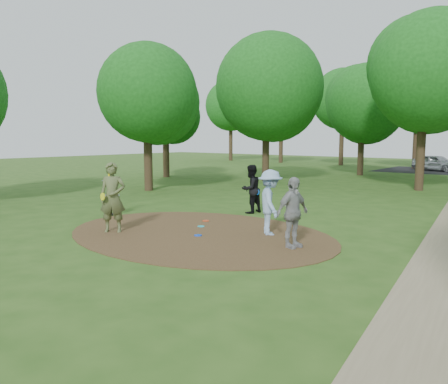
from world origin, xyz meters
The scene contains 12 objects.
ground centered at (0.00, 0.00, 0.00)m, with size 100.00×100.00×0.00m, color #2D5119.
dirt_clearing centered at (0.00, 0.00, 0.01)m, with size 8.40×8.40×0.02m, color #47301C.
player_observer_with_disc centered at (-2.04, -1.44, 1.03)m, with size 0.90×0.86×2.07m.
player_throwing_with_disc centered at (1.71, 1.19, 0.94)m, with size 1.45×1.35×1.87m.
player_walking_with_disc centered at (-0.84, 3.79, 0.89)m, with size 0.78×0.94×1.78m.
player_waiting_with_disc centered at (2.96, 0.28, 0.90)m, with size 0.65×1.12×1.80m.
disc_ground_cyan centered at (-0.53, 0.72, 0.03)m, with size 0.22×0.22×0.02m, color #1ABCD3.
disc_ground_blue centered at (0.24, -0.26, 0.03)m, with size 0.22×0.22×0.02m, color blue.
disc_ground_red centered at (-1.02, 1.50, 0.03)m, with size 0.22×0.22×0.02m, color red.
car_left centered at (-0.62, 29.87, 0.67)m, with size 1.59×3.94×1.34m, color #A7AAAF.
disc_golf_basket centered at (-4.50, 0.30, 0.87)m, with size 0.63×0.63×1.54m.
tree_ring centered at (2.24, 11.02, 5.37)m, with size 37.34×45.59×9.71m.
Camera 1 is at (8.42, -9.16, 2.78)m, focal length 35.00 mm.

